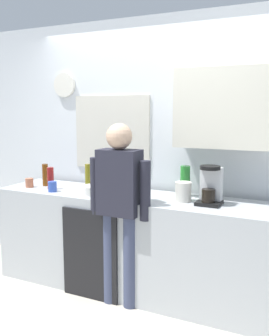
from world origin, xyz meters
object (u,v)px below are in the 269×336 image
object	(u,v)px
bottle_dark_sauce	(113,184)
mixing_bowl	(93,190)
bottle_amber_beer	(45,175)
person_at_sink	(120,200)
storage_canister	(183,192)
coffee_maker	(210,187)
dish_soap	(104,189)
bottle_olive_oil	(88,176)
cup_white_mug	(132,192)
cup_terracotta_mug	(29,183)
bottle_clear_soda	(185,181)
cup_blue_mug	(52,187)
bottle_red_vinegar	(51,178)

from	to	relation	value
bottle_dark_sauce	mixing_bowl	distance (m)	0.19
bottle_amber_beer	person_at_sink	bearing A→B (deg)	-16.78
mixing_bowl	storage_canister	bearing A→B (deg)	6.52
bottle_amber_beer	person_at_sink	world-z (taller)	person_at_sink
coffee_maker	dish_soap	world-z (taller)	coffee_maker
bottle_olive_oil	cup_white_mug	size ratio (longest dim) A/B	2.63
person_at_sink	storage_canister	bearing A→B (deg)	26.61
bottle_dark_sauce	dish_soap	world-z (taller)	same
cup_terracotta_mug	person_at_sink	size ratio (longest dim) A/B	0.06
coffee_maker	bottle_olive_oil	world-z (taller)	coffee_maker
mixing_bowl	bottle_olive_oil	bearing A→B (deg)	133.19
mixing_bowl	cup_white_mug	bearing A→B (deg)	6.97
bottle_clear_soda	dish_soap	bearing A→B (deg)	-148.02
cup_white_mug	dish_soap	xyz separation A→B (m)	(-0.21, -0.14, 0.03)
cup_blue_mug	bottle_dark_sauce	bearing A→B (deg)	16.76
bottle_dark_sauce	bottle_red_vinegar	world-z (taller)	bottle_red_vinegar
bottle_amber_beer	cup_terracotta_mug	world-z (taller)	bottle_amber_beer
cup_blue_mug	dish_soap	size ratio (longest dim) A/B	0.56
bottle_dark_sauce	cup_white_mug	world-z (taller)	bottle_dark_sauce
bottle_dark_sauce	cup_white_mug	xyz separation A→B (m)	(0.22, -0.05, -0.04)
bottle_red_vinegar	cup_white_mug	size ratio (longest dim) A/B	2.32
mixing_bowl	person_at_sink	bearing A→B (deg)	-26.71
coffee_maker	mixing_bowl	size ratio (longest dim) A/B	1.50
coffee_maker	bottle_clear_soda	distance (m)	0.35
bottle_clear_soda	bottle_red_vinegar	size ratio (longest dim) A/B	1.27
bottle_dark_sauce	bottle_red_vinegar	bearing A→B (deg)	-173.33
bottle_red_vinegar	dish_soap	size ratio (longest dim) A/B	1.22
bottle_red_vinegar	person_at_sink	xyz separation A→B (m)	(0.89, -0.21, -0.08)
bottle_amber_beer	dish_soap	bearing A→B (deg)	-14.37
mixing_bowl	dish_soap	size ratio (longest dim) A/B	1.22
bottle_red_vinegar	mixing_bowl	world-z (taller)	bottle_red_vinegar
cup_blue_mug	storage_canister	xyz separation A→B (m)	(1.27, 0.18, 0.04)
coffee_maker	bottle_dark_sauce	xyz separation A→B (m)	(-0.93, -0.01, -0.06)
bottle_olive_oil	storage_canister	world-z (taller)	bottle_olive_oil
bottle_amber_beer	mixing_bowl	bearing A→B (deg)	-10.44
bottle_clear_soda	dish_soap	size ratio (longest dim) A/B	1.56
person_at_sink	cup_blue_mug	bearing A→B (deg)	166.80
bottle_amber_beer	bottle_clear_soda	bearing A→B (deg)	7.12
cup_terracotta_mug	cup_white_mug	size ratio (longest dim) A/B	0.97
bottle_olive_oil	cup_terracotta_mug	distance (m)	0.62
coffee_maker	bottle_clear_soda	world-z (taller)	coffee_maker
bottle_red_vinegar	cup_blue_mug	size ratio (longest dim) A/B	2.20
person_at_sink	bottle_dark_sauce	bearing A→B (deg)	123.09
coffee_maker	mixing_bowl	world-z (taller)	coffee_maker
cup_white_mug	storage_canister	world-z (taller)	storage_canister
mixing_bowl	person_at_sink	xyz separation A→B (m)	(0.38, -0.19, -0.01)
bottle_red_vinegar	cup_terracotta_mug	world-z (taller)	bottle_red_vinegar
bottle_amber_beer	mixing_bowl	xyz separation A→B (m)	(0.66, -0.12, -0.08)
bottle_dark_sauce	cup_white_mug	distance (m)	0.23
bottle_red_vinegar	cup_white_mug	bearing A→B (deg)	2.09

